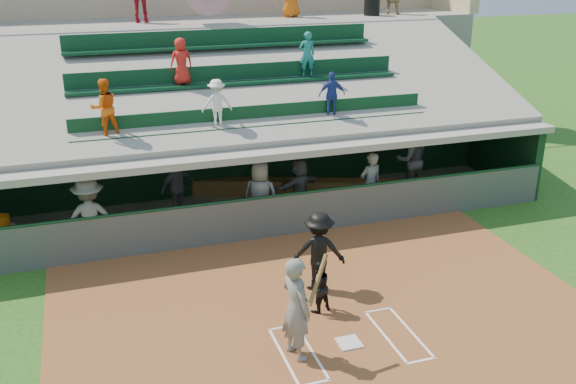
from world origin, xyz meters
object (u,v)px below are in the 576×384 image
object	(u,v)px
home_plate	(349,343)
white_table	(3,243)
batter_at_plate	(296,308)
trash_bin	(372,3)
water_cooler	(2,224)
catcher	(318,287)

from	to	relation	value
home_plate	white_table	size ratio (longest dim) A/B	0.56
batter_at_plate	trash_bin	size ratio (longest dim) A/B	2.29
water_cooler	trash_bin	xyz separation A→B (m)	(12.56, 6.92, 4.13)
home_plate	white_table	world-z (taller)	white_table
home_plate	batter_at_plate	xyz separation A→B (m)	(-1.07, -0.03, 0.98)
home_plate	water_cooler	xyz separation A→B (m)	(-6.40, 5.84, 0.87)
water_cooler	home_plate	bearing A→B (deg)	-42.37
catcher	water_cooler	size ratio (longest dim) A/B	2.91
home_plate	catcher	size ratio (longest dim) A/B	0.39
batter_at_plate	water_cooler	xyz separation A→B (m)	(-5.33, 5.87, -0.11)
water_cooler	trash_bin	world-z (taller)	trash_bin
home_plate	catcher	distance (m)	1.39
home_plate	trash_bin	bearing A→B (deg)	64.22
home_plate	catcher	world-z (taller)	catcher
catcher	white_table	xyz separation A→B (m)	(-6.31, 4.63, -0.20)
trash_bin	home_plate	bearing A→B (deg)	-115.78
water_cooler	white_table	bearing A→B (deg)	135.92
white_table	trash_bin	world-z (taller)	trash_bin
batter_at_plate	white_table	world-z (taller)	batter_at_plate
batter_at_plate	white_table	bearing A→B (deg)	132.31
home_plate	white_table	distance (m)	8.76
batter_at_plate	trash_bin	distance (m)	15.23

